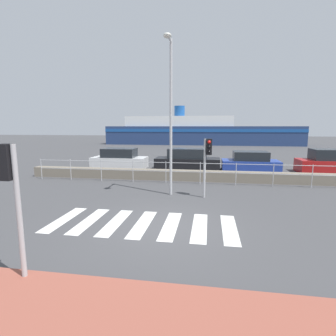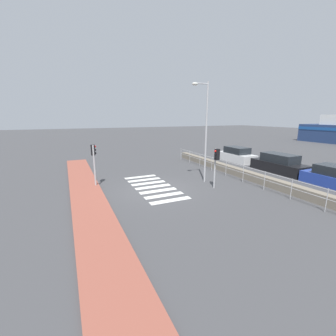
{
  "view_description": "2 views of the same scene",
  "coord_description": "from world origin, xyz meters",
  "px_view_note": "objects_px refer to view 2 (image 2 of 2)",
  "views": [
    {
      "loc": [
        1.37,
        -7.72,
        3.06
      ],
      "look_at": [
        -0.16,
        2.0,
        1.5
      ],
      "focal_mm": 28.0,
      "sensor_mm": 36.0,
      "label": 1
    },
    {
      "loc": [
        12.5,
        -4.95,
        4.5
      ],
      "look_at": [
        -0.5,
        1.0,
        1.2
      ],
      "focal_mm": 24.0,
      "sensor_mm": 36.0,
      "label": 2
    }
  ],
  "objects_px": {
    "traffic_light_near": "(94,156)",
    "traffic_light_far": "(216,160)",
    "parked_car_black": "(279,164)",
    "parked_car_blue": "(336,178)",
    "streetlamp": "(204,122)",
    "parked_car_white": "(237,155)"
  },
  "relations": [
    {
      "from": "traffic_light_near",
      "to": "traffic_light_far",
      "type": "relative_size",
      "value": 1.07
    },
    {
      "from": "parked_car_black",
      "to": "traffic_light_far",
      "type": "bearing_deg",
      "value": -78.93
    },
    {
      "from": "traffic_light_near",
      "to": "traffic_light_far",
      "type": "height_order",
      "value": "traffic_light_near"
    },
    {
      "from": "traffic_light_near",
      "to": "streetlamp",
      "type": "xyz_separation_m",
      "value": [
        2.0,
        6.92,
        2.08
      ]
    },
    {
      "from": "streetlamp",
      "to": "parked_car_white",
      "type": "height_order",
      "value": "streetlamp"
    },
    {
      "from": "traffic_light_far",
      "to": "streetlamp",
      "type": "distance_m",
      "value": 2.75
    },
    {
      "from": "streetlamp",
      "to": "parked_car_black",
      "type": "relative_size",
      "value": 1.46
    },
    {
      "from": "traffic_light_near",
      "to": "parked_car_white",
      "type": "distance_m",
      "value": 14.69
    },
    {
      "from": "traffic_light_near",
      "to": "parked_car_white",
      "type": "xyz_separation_m",
      "value": [
        -2.94,
        14.33,
        -1.4
      ]
    },
    {
      "from": "streetlamp",
      "to": "parked_car_white",
      "type": "distance_m",
      "value": 9.56
    },
    {
      "from": "traffic_light_far",
      "to": "traffic_light_near",
      "type": "bearing_deg",
      "value": -117.78
    },
    {
      "from": "traffic_light_near",
      "to": "parked_car_white",
      "type": "height_order",
      "value": "traffic_light_near"
    },
    {
      "from": "parked_car_white",
      "to": "streetlamp",
      "type": "bearing_deg",
      "value": -56.28
    },
    {
      "from": "parked_car_white",
      "to": "parked_car_blue",
      "type": "distance_m",
      "value": 9.46
    },
    {
      "from": "streetlamp",
      "to": "traffic_light_near",
      "type": "bearing_deg",
      "value": -106.11
    },
    {
      "from": "traffic_light_far",
      "to": "parked_car_blue",
      "type": "bearing_deg",
      "value": 68.77
    },
    {
      "from": "traffic_light_near",
      "to": "parked_car_black",
      "type": "relative_size",
      "value": 0.6
    },
    {
      "from": "streetlamp",
      "to": "parked_car_blue",
      "type": "relative_size",
      "value": 1.74
    },
    {
      "from": "traffic_light_near",
      "to": "parked_car_blue",
      "type": "distance_m",
      "value": 15.8
    },
    {
      "from": "traffic_light_far",
      "to": "parked_car_black",
      "type": "distance_m",
      "value": 7.71
    },
    {
      "from": "parked_car_black",
      "to": "parked_car_blue",
      "type": "bearing_deg",
      "value": -0.0
    },
    {
      "from": "parked_car_black",
      "to": "traffic_light_near",
      "type": "bearing_deg",
      "value": -98.53
    }
  ]
}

